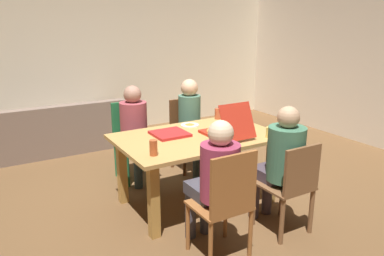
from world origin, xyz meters
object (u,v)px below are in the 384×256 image
(person_2, at_px, (281,158))
(drinking_glass_2, at_px, (218,114))
(person_0, at_px, (192,119))
(plate_1, at_px, (231,122))
(drinking_glass_0, at_px, (270,132))
(pizza_box_0, at_px, (170,134))
(dining_table, at_px, (197,146))
(chair_3, at_px, (226,200))
(pizza_box_1, at_px, (225,131))
(chair_2, at_px, (291,185))
(person_1, at_px, (135,126))
(drinking_glass_1, at_px, (153,148))
(chair_1, at_px, (132,139))
(couch, at_px, (54,133))
(chair_0, at_px, (186,131))
(person_3, at_px, (215,176))
(plate_0, at_px, (190,125))

(person_2, bearing_deg, drinking_glass_2, 82.61)
(person_0, bearing_deg, person_2, -90.00)
(plate_1, distance_m, drinking_glass_0, 0.66)
(person_0, height_order, pizza_box_0, person_0)
(dining_table, bearing_deg, chair_3, -108.30)
(pizza_box_1, bearing_deg, chair_2, -79.49)
(person_1, height_order, chair_2, person_1)
(plate_1, height_order, drinking_glass_1, drinking_glass_1)
(dining_table, xyz_separation_m, chair_1, (-0.33, 1.02, -0.15))
(chair_3, distance_m, plate_1, 1.56)
(drinking_glass_2, bearing_deg, couch, 126.52)
(chair_0, distance_m, drinking_glass_1, 1.67)
(person_1, bearing_deg, plate_1, -34.92)
(chair_3, xyz_separation_m, drinking_glass_1, (-0.31, 0.68, 0.29))
(plate_1, distance_m, drinking_glass_1, 1.36)
(person_2, bearing_deg, person_1, 113.38)
(person_3, bearing_deg, person_1, 90.00)
(person_2, distance_m, pizza_box_0, 1.18)
(chair_0, xyz_separation_m, drinking_glass_1, (-1.05, -1.26, 0.33))
(drinking_glass_2, bearing_deg, chair_2, -96.67)
(dining_table, distance_m, drinking_glass_2, 0.75)
(chair_1, relative_size, chair_2, 1.07)
(person_0, distance_m, pizza_box_1, 0.95)
(chair_2, distance_m, person_2, 0.26)
(chair_1, distance_m, pizza_box_0, 0.91)
(person_3, xyz_separation_m, plate_0, (0.46, 1.20, 0.08))
(drinking_glass_1, bearing_deg, dining_table, 26.18)
(person_0, xyz_separation_m, pizza_box_0, (-0.64, -0.64, 0.07))
(person_1, distance_m, couch, 1.85)
(chair_3, relative_size, drinking_glass_0, 8.72)
(dining_table, height_order, couch, dining_table)
(chair_2, xyz_separation_m, drinking_glass_0, (0.20, 0.53, 0.33))
(chair_2, bearing_deg, chair_1, 110.37)
(chair_2, relative_size, plate_1, 3.63)
(pizza_box_1, bearing_deg, pizza_box_0, 148.80)
(person_0, bearing_deg, drinking_glass_1, -133.40)
(person_2, relative_size, couch, 0.59)
(chair_1, height_order, plate_1, chair_1)
(person_3, xyz_separation_m, couch, (-0.65, 3.40, -0.42))
(chair_3, bearing_deg, person_3, 90.00)
(pizza_box_0, xyz_separation_m, drinking_glass_0, (0.85, -0.59, 0.04))
(person_3, relative_size, drinking_glass_2, 8.97)
(dining_table, distance_m, person_3, 0.90)
(person_1, height_order, plate_1, person_1)
(person_2, xyz_separation_m, plate_1, (0.20, 1.05, 0.07))
(person_0, bearing_deg, drinking_glass_0, -80.72)
(couch, bearing_deg, pizza_box_1, -65.36)
(dining_table, height_order, person_2, person_2)
(chair_1, distance_m, drinking_glass_2, 1.12)
(plate_1, bearing_deg, person_3, -131.40)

